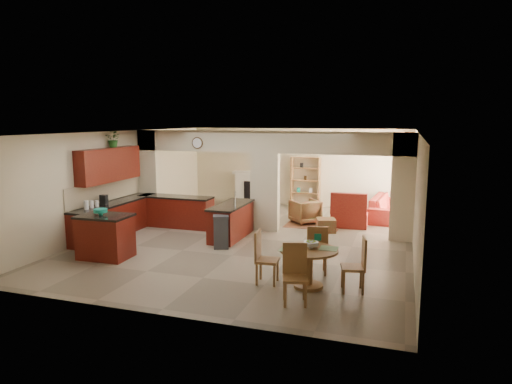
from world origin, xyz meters
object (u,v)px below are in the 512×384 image
(kitchen_island, at_px, (105,236))
(armchair, at_px, (305,211))
(sofa, at_px, (389,208))
(dining_table, at_px, (309,262))

(kitchen_island, distance_m, armchair, 6.04)
(sofa, bearing_deg, armchair, 126.50)
(sofa, height_order, armchair, sofa)
(kitchen_island, xyz_separation_m, armchair, (3.57, 4.87, -0.14))
(kitchen_island, relative_size, sofa, 0.48)
(kitchen_island, distance_m, dining_table, 4.78)
(kitchen_island, height_order, dining_table, kitchen_island)
(kitchen_island, relative_size, dining_table, 1.08)
(sofa, xyz_separation_m, armchair, (-2.39, -1.43, -0.00))
(dining_table, relative_size, armchair, 1.38)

